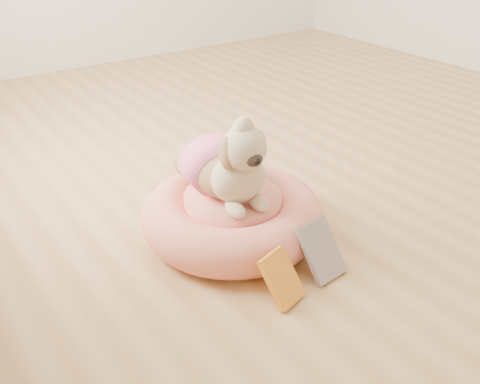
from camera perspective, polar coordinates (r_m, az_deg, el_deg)
floor at (r=3.01m, az=8.30°, el=5.05°), size 4.50×4.50×0.00m
pet_bed at (r=2.13m, az=-0.77°, el=-2.52°), size 0.72×0.72×0.19m
dog at (r=2.01m, az=-1.61°, el=4.47°), size 0.39×0.53×0.37m
book_yellow at (r=1.82m, az=4.46°, el=-9.17°), size 0.15×0.15×0.17m
book_white at (r=1.95m, az=8.66°, el=-6.15°), size 0.15×0.16×0.19m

